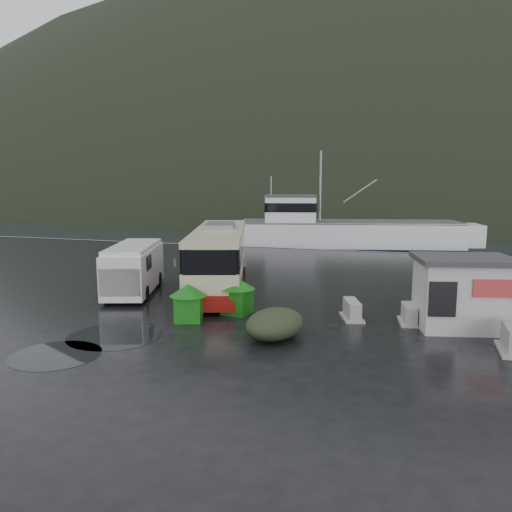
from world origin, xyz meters
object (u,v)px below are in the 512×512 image
(waste_bin_left, at_px, (237,313))
(jersey_barrier_c, at_px, (512,352))
(fishing_trawler, at_px, (349,240))
(dome_tent, at_px, (275,338))
(white_van, at_px, (135,293))
(waste_bin_right, at_px, (189,321))
(ticket_kiosk, at_px, (460,328))
(jersey_barrier_a, at_px, (409,323))
(jersey_barrier_b, at_px, (352,319))
(coach_bus, at_px, (220,287))

(waste_bin_left, xyz_separation_m, jersey_barrier_c, (10.41, -1.87, 0.00))
(fishing_trawler, bearing_deg, jersey_barrier_c, -86.46)
(waste_bin_left, distance_m, dome_tent, 3.66)
(white_van, xyz_separation_m, waste_bin_left, (6.28, -2.22, 0.00))
(white_van, distance_m, waste_bin_right, 6.14)
(ticket_kiosk, height_order, jersey_barrier_a, ticket_kiosk)
(waste_bin_left, distance_m, ticket_kiosk, 9.01)
(jersey_barrier_a, bearing_deg, waste_bin_left, -174.72)
(fishing_trawler, bearing_deg, jersey_barrier_b, -96.07)
(coach_bus, height_order, jersey_barrier_b, coach_bus)
(coach_bus, relative_size, waste_bin_left, 7.54)
(coach_bus, bearing_deg, waste_bin_left, -78.21)
(waste_bin_right, height_order, fishing_trawler, fishing_trawler)
(white_van, bearing_deg, jersey_barrier_a, -24.79)
(white_van, height_order, jersey_barrier_b, white_van)
(jersey_barrier_a, bearing_deg, waste_bin_right, -165.07)
(jersey_barrier_a, xyz_separation_m, jersey_barrier_b, (-2.26, -0.04, 0.00))
(waste_bin_left, xyz_separation_m, fishing_trawler, (1.45, 28.28, 0.00))
(waste_bin_left, relative_size, jersey_barrier_a, 1.06)
(ticket_kiosk, height_order, fishing_trawler, fishing_trawler)
(jersey_barrier_a, relative_size, jersey_barrier_b, 0.95)
(waste_bin_left, distance_m, jersey_barrier_b, 4.85)
(coach_bus, xyz_separation_m, waste_bin_right, (1.18, -6.46, 0.00))
(coach_bus, relative_size, jersey_barrier_c, 6.69)
(waste_bin_right, relative_size, jersey_barrier_a, 1.02)
(coach_bus, xyz_separation_m, jersey_barrier_b, (7.51, -4.22, 0.00))
(ticket_kiosk, relative_size, fishing_trawler, 0.15)
(waste_bin_left, height_order, ticket_kiosk, ticket_kiosk)
(waste_bin_left, relative_size, fishing_trawler, 0.07)
(dome_tent, xyz_separation_m, ticket_kiosk, (6.58, 3.32, 0.00))
(dome_tent, height_order, fishing_trawler, fishing_trawler)
(coach_bus, relative_size, fishing_trawler, 0.49)
(coach_bus, xyz_separation_m, jersey_barrier_a, (9.76, -4.17, 0.00))
(fishing_trawler, bearing_deg, ticket_kiosk, -87.77)
(jersey_barrier_a, bearing_deg, jersey_barrier_c, -37.10)
(jersey_barrier_a, distance_m, jersey_barrier_c, 4.18)
(white_van, height_order, fishing_trawler, fishing_trawler)
(coach_bus, height_order, jersey_barrier_c, coach_bus)
(ticket_kiosk, xyz_separation_m, jersey_barrier_b, (-4.18, 0.04, 0.00))
(white_van, bearing_deg, waste_bin_left, -37.55)
(ticket_kiosk, bearing_deg, dome_tent, -165.56)
(jersey_barrier_b, relative_size, jersey_barrier_c, 0.88)
(ticket_kiosk, bearing_deg, white_van, 161.48)
(waste_bin_left, relative_size, waste_bin_right, 1.04)
(coach_bus, distance_m, dome_tent, 9.14)
(ticket_kiosk, relative_size, jersey_barrier_a, 2.40)
(dome_tent, xyz_separation_m, jersey_barrier_b, (2.40, 3.36, 0.00))
(white_van, height_order, waste_bin_right, white_van)
(jersey_barrier_c, bearing_deg, fishing_trawler, 106.55)
(ticket_kiosk, bearing_deg, fishing_trawler, 92.86)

